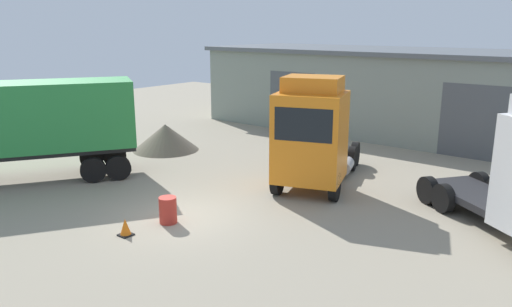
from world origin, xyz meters
TOP-DOWN VIEW (x-y plane):
  - ground_plane at (0.00, 0.00)m, footprint 60.00×60.00m
  - warehouse_building at (0.00, 17.90)m, footprint 24.46×8.32m
  - tractor_unit_orange at (1.75, 5.28)m, footprint 4.42×6.71m
  - gravel_pile at (-7.62, 5.98)m, footprint 3.39×3.39m
  - oil_drum at (-0.05, -0.63)m, footprint 0.58×0.58m
  - traffic_cone at (-0.32, -2.14)m, footprint 0.40×0.40m

SIDE VIEW (x-z plane):
  - ground_plane at x=0.00m, z-range 0.00..0.00m
  - traffic_cone at x=-0.32m, z-range -0.02..0.53m
  - oil_drum at x=-0.05m, z-range 0.00..0.88m
  - gravel_pile at x=-7.62m, z-range 0.00..1.36m
  - tractor_unit_orange at x=1.75m, z-range -0.12..4.34m
  - warehouse_building at x=0.00m, z-range 0.01..4.94m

